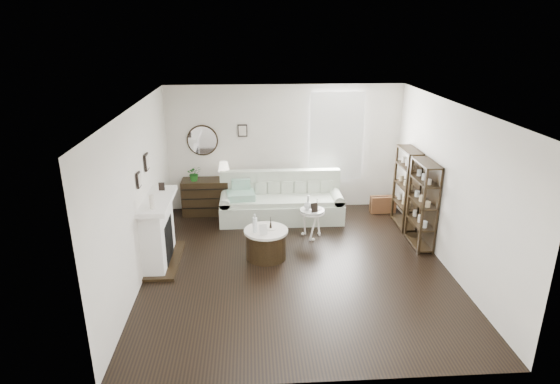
{
  "coord_description": "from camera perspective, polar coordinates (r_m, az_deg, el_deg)",
  "views": [
    {
      "loc": [
        -0.74,
        -7.01,
        3.85
      ],
      "look_at": [
        -0.23,
        0.8,
        1.05
      ],
      "focal_mm": 30.0,
      "sensor_mm": 36.0,
      "label": 1
    }
  ],
  "objects": [
    {
      "name": "flask_ped",
      "position": [
        8.79,
        3.43,
        -1.26
      ],
      "size": [
        0.15,
        0.15,
        0.28
      ],
      "primitive_type": null,
      "color": "silver",
      "rests_on": "pedestal_table"
    },
    {
      "name": "shelf_unit_near",
      "position": [
        8.8,
        16.97,
        -1.46
      ],
      "size": [
        0.3,
        0.8,
        1.6
      ],
      "color": "black",
      "rests_on": "ground"
    },
    {
      "name": "eiffel_ped",
      "position": [
        8.85,
        4.53,
        -1.53
      ],
      "size": [
        0.12,
        0.12,
        0.18
      ],
      "primitive_type": null,
      "rotation": [
        0.0,
        0.0,
        0.17
      ],
      "color": "black",
      "rests_on": "pedestal_table"
    },
    {
      "name": "pedestal_table",
      "position": [
        8.86,
        3.95,
        -2.44
      ],
      "size": [
        0.47,
        0.47,
        0.57
      ],
      "rotation": [
        0.0,
        0.0,
        0.03
      ],
      "color": "silver",
      "rests_on": "ground"
    },
    {
      "name": "drum_table",
      "position": [
        8.18,
        -1.7,
        -6.29
      ],
      "size": [
        0.76,
        0.76,
        0.53
      ],
      "rotation": [
        0.0,
        0.0,
        0.25
      ],
      "color": "black",
      "rests_on": "ground"
    },
    {
      "name": "potted_plant",
      "position": [
        9.95,
        -10.41,
        2.25
      ],
      "size": [
        0.34,
        0.31,
        0.32
      ],
      "primitive_type": "imported",
      "rotation": [
        0.0,
        0.0,
        0.22
      ],
      "color": "#1A5718",
      "rests_on": "dresser"
    },
    {
      "name": "room",
      "position": [
        10.08,
        4.81,
        6.72
      ],
      "size": [
        5.5,
        5.5,
        5.5
      ],
      "color": "black",
      "rests_on": "ground"
    },
    {
      "name": "card_frame_drum",
      "position": [
        7.85,
        -2.06,
        -4.6
      ],
      "size": [
        0.14,
        0.07,
        0.18
      ],
      "primitive_type": "cube",
      "rotation": [
        -0.21,
        0.0,
        0.11
      ],
      "color": "silver",
      "rests_on": "drum_table"
    },
    {
      "name": "shelf_unit_far",
      "position": [
        9.59,
        15.16,
        0.47
      ],
      "size": [
        0.3,
        0.8,
        1.6
      ],
      "color": "black",
      "rests_on": "ground"
    },
    {
      "name": "card_frame_ped",
      "position": [
        8.69,
        4.21,
        -1.91
      ],
      "size": [
        0.14,
        0.09,
        0.17
      ],
      "primitive_type": "cube",
      "rotation": [
        -0.21,
        0.0,
        0.34
      ],
      "color": "black",
      "rests_on": "pedestal_table"
    },
    {
      "name": "quilt",
      "position": [
        9.54,
        -4.77,
        -0.43
      ],
      "size": [
        0.58,
        0.49,
        0.14
      ],
      "primitive_type": "cube",
      "rotation": [
        0.0,
        0.0,
        0.08
      ],
      "color": "#2A9A6E",
      "rests_on": "sofa"
    },
    {
      "name": "bottle_drum",
      "position": [
        7.92,
        -3.09,
        -3.82
      ],
      "size": [
        0.08,
        0.08,
        0.33
      ],
      "primitive_type": "cylinder",
      "color": "silver",
      "rests_on": "drum_table"
    },
    {
      "name": "eiffel_drum",
      "position": [
        8.08,
        -1.14,
        -3.85
      ],
      "size": [
        0.12,
        0.12,
        0.19
      ],
      "primitive_type": null,
      "rotation": [
        0.0,
        0.0,
        -0.07
      ],
      "color": "black",
      "rests_on": "drum_table"
    },
    {
      "name": "dresser",
      "position": [
        10.14,
        -8.6,
        -0.54
      ],
      "size": [
        1.14,
        0.49,
        0.76
      ],
      "color": "black",
      "rests_on": "ground"
    },
    {
      "name": "table_lamp",
      "position": [
        9.93,
        -6.86,
        2.59
      ],
      "size": [
        0.27,
        0.27,
        0.38
      ],
      "primitive_type": null,
      "rotation": [
        0.0,
        0.0,
        -0.12
      ],
      "color": "white",
      "rests_on": "dresser"
    },
    {
      "name": "sofa",
      "position": [
        9.77,
        0.12,
        -1.45
      ],
      "size": [
        2.52,
        0.87,
        0.98
      ],
      "color": "beige",
      "rests_on": "ground"
    },
    {
      "name": "suitcase",
      "position": [
        10.37,
        12.43,
        -1.48
      ],
      "size": [
        0.55,
        0.2,
        0.36
      ],
      "primitive_type": "cube",
      "rotation": [
        0.0,
        0.0,
        0.03
      ],
      "color": "brown",
      "rests_on": "ground"
    },
    {
      "name": "fireplace",
      "position": [
        8.18,
        -14.55,
        -4.85
      ],
      "size": [
        0.5,
        1.4,
        1.84
      ],
      "color": "white",
      "rests_on": "ground"
    }
  ]
}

